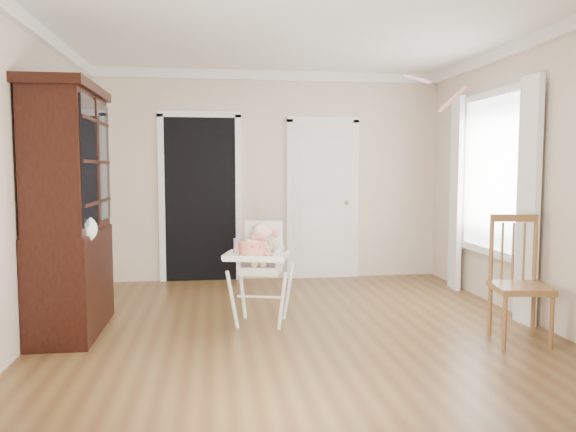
{
  "coord_description": "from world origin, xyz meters",
  "views": [
    {
      "loc": [
        -0.74,
        -4.81,
        1.46
      ],
      "look_at": [
        -0.06,
        0.24,
        1.02
      ],
      "focal_mm": 35.0,
      "sensor_mm": 36.0,
      "label": 1
    }
  ],
  "objects": [
    {
      "name": "window_right",
      "position": [
        2.18,
        0.8,
        1.29
      ],
      "size": [
        0.13,
        1.84,
        2.3
      ],
      "color": "white",
      "rests_on": "wall_right"
    },
    {
      "name": "sippy_cup",
      "position": [
        -0.52,
        0.3,
        0.75
      ],
      "size": [
        0.07,
        0.07,
        0.17
      ],
      "rotation": [
        0.0,
        0.0,
        -0.26
      ],
      "color": "pink",
      "rests_on": "high_chair"
    },
    {
      "name": "dining_chair",
      "position": [
        1.79,
        -0.48,
        0.5
      ],
      "size": [
        0.5,
        0.5,
        1.06
      ],
      "rotation": [
        0.0,
        0.0,
        -0.17
      ],
      "color": "brown",
      "rests_on": "floor"
    },
    {
      "name": "wall_right",
      "position": [
        2.25,
        0.0,
        1.35
      ],
      "size": [
        0.0,
        5.0,
        5.0
      ],
      "primitive_type": "plane",
      "rotation": [
        1.57,
        0.0,
        -1.57
      ],
      "color": "beige",
      "rests_on": "floor"
    },
    {
      "name": "wall_back",
      "position": [
        0.0,
        2.5,
        1.35
      ],
      "size": [
        4.5,
        0.0,
        4.5
      ],
      "primitive_type": "plane",
      "rotation": [
        1.57,
        0.0,
        0.0
      ],
      "color": "beige",
      "rests_on": "floor"
    },
    {
      "name": "wall_left",
      "position": [
        -2.25,
        0.0,
        1.35
      ],
      "size": [
        0.0,
        5.0,
        5.0
      ],
      "primitive_type": "plane",
      "rotation": [
        1.57,
        0.0,
        1.57
      ],
      "color": "beige",
      "rests_on": "floor"
    },
    {
      "name": "floor",
      "position": [
        0.0,
        0.0,
        0.0
      ],
      "size": [
        5.0,
        5.0,
        0.0
      ],
      "primitive_type": "plane",
      "color": "brown",
      "rests_on": "ground"
    },
    {
      "name": "cake",
      "position": [
        -0.41,
        0.1,
        0.74
      ],
      "size": [
        0.29,
        0.29,
        0.13
      ],
      "color": "silver",
      "rests_on": "high_chair"
    },
    {
      "name": "doorway",
      "position": [
        -0.9,
        2.48,
        1.11
      ],
      "size": [
        1.06,
        0.05,
        2.22
      ],
      "color": "black",
      "rests_on": "wall_back"
    },
    {
      "name": "high_chair",
      "position": [
        -0.3,
        0.34,
        0.6
      ],
      "size": [
        0.71,
        0.81,
        0.98
      ],
      "rotation": [
        0.0,
        0.0,
        -0.26
      ],
      "color": "white",
      "rests_on": "floor"
    },
    {
      "name": "streamer",
      "position": [
        1.08,
        0.08,
        2.25
      ],
      "size": [
        0.09,
        0.49,
        0.15
      ],
      "primitive_type": null,
      "rotation": [
        0.26,
        0.0,
        0.12
      ],
      "color": "pink",
      "rests_on": "ceiling"
    },
    {
      "name": "closet_door",
      "position": [
        0.7,
        2.48,
        1.02
      ],
      "size": [
        0.96,
        0.09,
        2.13
      ],
      "color": "white",
      "rests_on": "wall_back"
    },
    {
      "name": "crown_molding",
      "position": [
        0.0,
        0.0,
        2.64
      ],
      "size": [
        4.5,
        5.0,
        0.12
      ],
      "primitive_type": null,
      "color": "white",
      "rests_on": "ceiling"
    },
    {
      "name": "ceiling",
      "position": [
        0.0,
        0.0,
        2.7
      ],
      "size": [
        5.0,
        5.0,
        0.0
      ],
      "primitive_type": "plane",
      "rotation": [
        3.14,
        0.0,
        0.0
      ],
      "color": "white",
      "rests_on": "wall_back"
    },
    {
      "name": "baby",
      "position": [
        -0.3,
        0.36,
        0.74
      ],
      "size": [
        0.27,
        0.25,
        0.41
      ],
      "rotation": [
        0.0,
        0.0,
        -0.26
      ],
      "color": "beige",
      "rests_on": "high_chair"
    },
    {
      "name": "china_cabinet",
      "position": [
        -1.99,
        0.31,
        1.09
      ],
      "size": [
        0.57,
        1.29,
        2.18
      ],
      "color": "black",
      "rests_on": "floor"
    }
  ]
}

